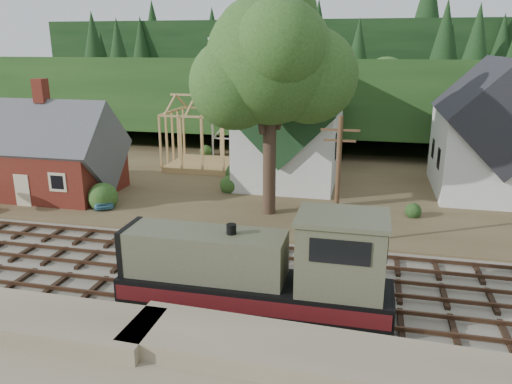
# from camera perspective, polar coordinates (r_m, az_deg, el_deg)

# --- Properties ---
(ground) EXTENTS (140.00, 140.00, 0.00)m
(ground) POSITION_cam_1_polar(r_m,az_deg,el_deg) (27.20, -6.96, -9.37)
(ground) COLOR #384C1E
(ground) RESTS_ON ground
(embankment) EXTENTS (64.00, 5.00, 1.60)m
(embankment) POSITION_cam_1_polar(r_m,az_deg,el_deg) (20.55, -15.38, -19.33)
(embankment) COLOR #7F7259
(embankment) RESTS_ON ground
(railroad_bed) EXTENTS (64.00, 11.00, 0.16)m
(railroad_bed) POSITION_cam_1_polar(r_m,az_deg,el_deg) (27.16, -6.97, -9.21)
(railroad_bed) COLOR #726B5B
(railroad_bed) RESTS_ON ground
(village_flat) EXTENTS (64.00, 26.00, 0.30)m
(village_flat) POSITION_cam_1_polar(r_m,az_deg,el_deg) (43.42, 1.00, 0.99)
(village_flat) COLOR brown
(village_flat) RESTS_ON ground
(hillside) EXTENTS (70.00, 28.96, 12.74)m
(hillside) POSITION_cam_1_polar(r_m,az_deg,el_deg) (66.55, 5.29, 6.31)
(hillside) COLOR #1E3F19
(hillside) RESTS_ON ground
(ridge) EXTENTS (80.00, 20.00, 12.00)m
(ridge) POSITION_cam_1_polar(r_m,az_deg,el_deg) (82.23, 6.82, 8.24)
(ridge) COLOR black
(ridge) RESTS_ON ground
(depot) EXTENTS (10.80, 7.41, 9.00)m
(depot) POSITION_cam_1_polar(r_m,az_deg,el_deg) (42.77, -22.60, 3.69)
(depot) COLOR #5F1B15
(depot) RESTS_ON village_flat
(church) EXTENTS (8.40, 15.17, 13.00)m
(church) POSITION_cam_1_polar(r_m,az_deg,el_deg) (43.62, 4.08, 7.79)
(church) COLOR silver
(church) RESTS_ON village_flat
(farmhouse) EXTENTS (8.40, 10.80, 10.60)m
(farmhouse) POSITION_cam_1_polar(r_m,az_deg,el_deg) (43.53, 25.32, 5.80)
(farmhouse) COLOR silver
(farmhouse) RESTS_ON village_flat
(timber_frame) EXTENTS (8.20, 6.20, 6.99)m
(timber_frame) POSITION_cam_1_polar(r_m,az_deg,el_deg) (48.00, -5.06, 6.26)
(timber_frame) COLOR tan
(timber_frame) RESTS_ON village_flat
(lattice_tower) EXTENTS (3.20, 3.20, 12.12)m
(lattice_tower) POSITION_cam_1_polar(r_m,az_deg,el_deg) (52.99, -3.21, 14.64)
(lattice_tower) COLOR silver
(lattice_tower) RESTS_ON village_flat
(big_tree) EXTENTS (10.90, 8.40, 14.70)m
(big_tree) POSITION_cam_1_polar(r_m,az_deg,el_deg) (33.66, 1.94, 13.82)
(big_tree) COLOR #38281E
(big_tree) RESTS_ON village_flat
(telegraph_pole_near) EXTENTS (2.20, 0.28, 8.00)m
(telegraph_pole_near) POSITION_cam_1_polar(r_m,az_deg,el_deg) (29.18, 9.33, 1.27)
(telegraph_pole_near) COLOR #4C331E
(telegraph_pole_near) RESTS_ON ground
(locomotive) EXTENTS (12.12, 3.03, 4.85)m
(locomotive) POSITION_cam_1_polar(r_m,az_deg,el_deg) (22.56, 0.89, -8.90)
(locomotive) COLOR black
(locomotive) RESTS_ON railroad_bed
(car_blue) EXTENTS (3.18, 3.57, 1.17)m
(car_blue) POSITION_cam_1_polar(r_m,az_deg,el_deg) (38.72, -17.28, -0.60)
(car_blue) COLOR #61AFCF
(car_blue) RESTS_ON village_flat
(car_red) EXTENTS (4.08, 2.23, 1.08)m
(car_red) POSITION_cam_1_polar(r_m,az_deg,el_deg) (44.32, 24.78, 0.68)
(car_red) COLOR red
(car_red) RESTS_ON village_flat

